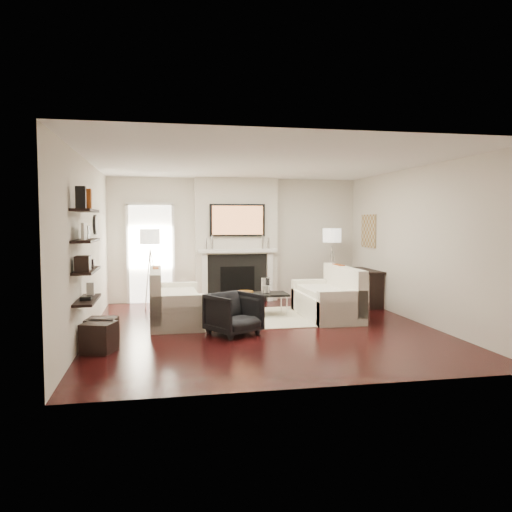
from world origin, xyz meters
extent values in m
plane|color=black|center=(0.00, 0.00, 0.00)|extent=(6.00, 6.00, 0.00)
plane|color=white|center=(0.00, 0.00, 2.70)|extent=(6.00, 6.00, 0.00)
plane|color=silver|center=(0.00, 3.00, 1.35)|extent=(5.50, 0.00, 5.50)
plane|color=silver|center=(0.00, -3.00, 1.35)|extent=(5.50, 0.00, 5.50)
plane|color=silver|center=(-2.75, 0.00, 1.35)|extent=(0.00, 6.00, 6.00)
plane|color=silver|center=(2.75, 0.00, 1.35)|extent=(0.00, 6.00, 6.00)
cube|color=silver|center=(0.00, 2.88, 1.35)|extent=(1.80, 0.25, 2.70)
cube|color=black|center=(0.00, 2.74, 0.52)|extent=(1.30, 0.02, 1.04)
cube|color=black|center=(0.00, 2.73, 0.45)|extent=(0.75, 0.02, 0.65)
cube|color=white|center=(-0.72, 2.71, 0.55)|extent=(0.12, 0.08, 1.10)
cube|color=white|center=(0.72, 2.71, 0.55)|extent=(0.12, 0.08, 1.10)
cube|color=white|center=(0.00, 2.69, 1.12)|extent=(1.70, 0.18, 0.07)
cube|color=black|center=(0.00, 2.71, 1.78)|extent=(1.20, 0.06, 0.70)
cube|color=#BF723F|center=(0.00, 2.68, 1.78)|extent=(1.10, 0.00, 0.62)
cylinder|color=silver|center=(-0.55, 2.70, 1.30)|extent=(0.04, 0.04, 0.30)
cylinder|color=silver|center=(-0.68, 2.70, 1.27)|extent=(0.04, 0.04, 0.24)
cylinder|color=silver|center=(0.55, 2.70, 1.30)|extent=(0.04, 0.04, 0.30)
cylinder|color=silver|center=(0.68, 2.70, 1.27)|extent=(0.04, 0.04, 0.24)
cube|color=white|center=(-1.85, 2.98, 1.05)|extent=(0.90, 0.02, 2.10)
cube|color=white|center=(-2.33, 2.96, 1.05)|extent=(0.06, 0.06, 2.16)
cube|color=white|center=(-1.37, 2.96, 1.05)|extent=(0.06, 0.06, 2.16)
cube|color=white|center=(-1.85, 2.96, 2.13)|extent=(1.02, 0.06, 0.06)
cube|color=beige|center=(0.08, 0.87, 0.01)|extent=(2.60, 2.00, 0.01)
cube|color=white|center=(-1.39, 0.73, 0.21)|extent=(0.85, 1.80, 0.42)
cube|color=white|center=(-1.73, 0.73, 0.53)|extent=(0.18, 1.80, 0.80)
cube|color=white|center=(-1.39, -0.08, 0.30)|extent=(0.85, 0.18, 0.60)
cube|color=white|center=(-1.39, 1.54, 0.30)|extent=(0.85, 0.18, 0.60)
cube|color=white|center=(-1.34, 0.73, 0.47)|extent=(0.63, 1.44, 0.10)
cube|color=#8D3C11|center=(-1.73, 1.03, 0.73)|extent=(0.10, 0.42, 0.42)
cube|color=black|center=(-1.73, 0.43, 0.72)|extent=(0.10, 0.40, 0.40)
cube|color=white|center=(1.34, 0.70, 0.21)|extent=(0.85, 1.80, 0.42)
cube|color=white|center=(1.67, 0.70, 0.53)|extent=(0.18, 1.80, 0.80)
cube|color=white|center=(1.34, -0.11, 0.30)|extent=(0.85, 0.18, 0.60)
cube|color=white|center=(1.34, 1.51, 0.30)|extent=(0.85, 0.18, 0.60)
cube|color=white|center=(1.29, 0.70, 0.47)|extent=(0.63, 1.44, 0.10)
cube|color=#8D3C11|center=(1.67, 1.00, 0.73)|extent=(0.10, 0.42, 0.42)
cube|color=black|center=(1.67, 0.40, 0.72)|extent=(0.10, 0.40, 0.40)
cube|color=black|center=(0.13, 1.06, 0.40)|extent=(1.10, 0.55, 0.04)
cylinder|color=silver|center=(-0.37, 0.84, 0.19)|extent=(0.02, 0.02, 0.38)
cylinder|color=silver|center=(0.63, 0.84, 0.19)|extent=(0.02, 0.02, 0.38)
cylinder|color=silver|center=(-0.37, 1.28, 0.19)|extent=(0.02, 0.02, 0.38)
cylinder|color=silver|center=(0.63, 1.28, 0.19)|extent=(0.02, 0.02, 0.38)
cylinder|color=white|center=(0.28, 1.06, 0.56)|extent=(0.17, 0.17, 0.30)
cylinder|color=white|center=(0.28, 1.06, 0.49)|extent=(0.09, 0.09, 0.14)
cylinder|color=#B7731E|center=(-0.12, 1.06, 0.45)|extent=(0.32, 0.32, 0.05)
imported|color=black|center=(-0.54, -0.37, 0.36)|extent=(0.93, 0.91, 0.71)
cylinder|color=silver|center=(-1.85, 2.32, 0.60)|extent=(0.02, 0.02, 1.20)
cylinder|color=white|center=(-1.85, 2.32, 1.45)|extent=(0.40, 0.40, 0.30)
cylinder|color=silver|center=(-1.74, 2.32, 0.60)|extent=(0.25, 0.02, 1.23)
cylinder|color=silver|center=(-1.91, 2.42, 0.60)|extent=(0.14, 0.22, 1.23)
cylinder|color=silver|center=(-1.91, 2.23, 0.60)|extent=(0.14, 0.22, 1.23)
cylinder|color=silver|center=(2.05, 2.44, 0.60)|extent=(0.02, 0.02, 1.20)
cylinder|color=white|center=(2.05, 2.44, 1.45)|extent=(0.40, 0.40, 0.30)
cylinder|color=silver|center=(2.16, 2.44, 0.60)|extent=(0.25, 0.02, 1.23)
cylinder|color=silver|center=(2.00, 2.54, 0.60)|extent=(0.14, 0.22, 1.23)
cylinder|color=silver|center=(1.99, 2.35, 0.60)|extent=(0.14, 0.22, 1.23)
cube|color=black|center=(2.57, 1.79, 0.73)|extent=(0.35, 1.20, 0.04)
cube|color=black|center=(2.57, 1.24, 0.35)|extent=(0.30, 0.04, 0.71)
cube|color=black|center=(2.57, 2.34, 0.35)|extent=(0.30, 0.04, 0.71)
cube|color=#9F844F|center=(2.73, 2.05, 1.55)|extent=(0.03, 0.70, 0.70)
cube|color=black|center=(-2.62, -1.00, 0.70)|extent=(0.25, 1.00, 0.03)
cube|color=black|center=(-2.62, -1.00, 1.10)|extent=(0.25, 1.00, 0.04)
cube|color=black|center=(-2.62, -1.00, 1.50)|extent=(0.25, 1.00, 0.04)
cube|color=black|center=(-2.62, -1.00, 1.90)|extent=(0.25, 1.00, 0.04)
cube|color=black|center=(-2.62, -1.35, 2.06)|extent=(0.12, 0.10, 0.28)
cube|color=#8D3C11|center=(-2.62, -0.84, 2.06)|extent=(0.12, 0.10, 0.28)
cube|color=white|center=(-2.62, -1.14, 1.63)|extent=(0.04, 0.30, 0.22)
cube|color=black|center=(-2.62, -0.81, 1.61)|extent=(0.04, 0.22, 0.18)
cube|color=black|center=(-2.62, -1.32, 1.22)|extent=(0.18, 0.25, 0.20)
cube|color=black|center=(-2.62, -0.83, 1.18)|extent=(0.15, 0.12, 0.12)
cube|color=black|center=(-2.62, -1.08, 0.74)|extent=(0.14, 0.20, 0.05)
cube|color=white|center=(-2.62, -0.66, 0.81)|extent=(0.10, 0.10, 0.18)
cylinder|color=black|center=(-2.73, 0.90, 1.70)|extent=(0.04, 0.34, 0.34)
cylinder|color=white|center=(-2.71, 0.90, 1.70)|extent=(0.01, 0.29, 0.29)
cube|color=black|center=(-2.47, -0.75, 0.20)|extent=(0.46, 0.46, 0.40)
cube|color=black|center=(-2.47, -1.06, 0.20)|extent=(0.51, 0.51, 0.40)
camera|label=1|loc=(-1.65, -7.95, 1.76)|focal=35.00mm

